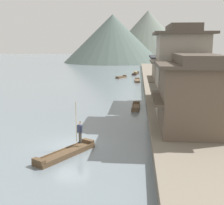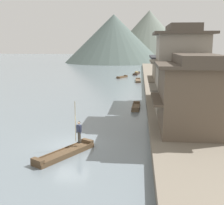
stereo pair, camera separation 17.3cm
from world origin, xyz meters
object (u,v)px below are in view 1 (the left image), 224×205
at_px(boat_moored_far, 121,77).
at_px(house_waterfront_nearest, 196,95).
at_px(house_waterfront_tall, 170,76).
at_px(boat_moored_third, 136,73).
at_px(boat_moored_second, 137,81).
at_px(boat_foreground_poled, 66,153).
at_px(house_waterfront_second, 181,71).
at_px(boatman_person, 80,129).
at_px(boat_moored_nearest, 136,107).

xyz_separation_m(boat_moored_far, house_waterfront_nearest, (8.39, -43.44, 3.54)).
bearing_deg(house_waterfront_tall, boat_moored_far, 104.72).
bearing_deg(house_waterfront_tall, boat_moored_third, 96.97).
xyz_separation_m(boat_moored_second, house_waterfront_nearest, (4.70, -37.46, 3.56)).
height_order(boat_moored_second, house_waterfront_nearest, house_waterfront_nearest).
bearing_deg(boat_foreground_poled, boat_moored_third, 85.63).
distance_m(boat_foreground_poled, house_waterfront_second, 14.98).
bearing_deg(house_waterfront_second, boat_moored_second, 97.98).
bearing_deg(house_waterfront_tall, house_waterfront_second, -88.26).
bearing_deg(boatman_person, boat_foreground_poled, -120.09).
xyz_separation_m(boatman_person, house_waterfront_tall, (8.14, 16.75, 2.16)).
bearing_deg(boat_moored_far, boat_foreground_poled, -91.29).
bearing_deg(house_waterfront_tall, boatman_person, -115.93).
relative_size(boatman_person, house_waterfront_tall, 0.38).
height_order(boat_moored_second, house_waterfront_second, house_waterfront_second).
bearing_deg(boat_moored_second, boat_moored_third, 92.06).
xyz_separation_m(boatman_person, boat_moored_nearest, (3.95, 14.32, -1.36)).
bearing_deg(boatman_person, boat_moored_third, 86.31).
distance_m(boatman_person, house_waterfront_tall, 18.75).
bearing_deg(boat_moored_third, boat_moored_second, -87.94).
bearing_deg(boatman_person, house_waterfront_second, 48.84).
bearing_deg(boatman_person, boat_moored_nearest, 74.59).
bearing_deg(boat_foreground_poled, house_waterfront_second, 50.00).
bearing_deg(boat_moored_second, house_waterfront_second, -82.02).
bearing_deg(house_waterfront_tall, house_waterfront_nearest, -87.58).
bearing_deg(house_waterfront_nearest, boat_moored_nearest, 112.98).
distance_m(boat_moored_nearest, house_waterfront_nearest, 12.73).
xyz_separation_m(boat_moored_nearest, house_waterfront_second, (4.41, -4.75, 4.83)).
relative_size(house_waterfront_nearest, house_waterfront_tall, 0.82).
height_order(house_waterfront_nearest, house_waterfront_second, house_waterfront_second).
bearing_deg(boat_moored_third, boat_moored_nearest, -89.39).
bearing_deg(boatman_person, house_waterfront_tall, 64.07).
height_order(boat_moored_far, house_waterfront_nearest, house_waterfront_nearest).
distance_m(boat_foreground_poled, boat_moored_second, 42.08).
relative_size(boat_moored_far, house_waterfront_second, 0.43).
xyz_separation_m(boat_moored_nearest, boat_moored_second, (0.08, 26.20, -0.04)).
distance_m(boat_foreground_poled, house_waterfront_tall, 20.42).
bearing_deg(house_waterfront_tall, boat_moored_nearest, -149.93).
distance_m(boat_moored_second, house_waterfront_tall, 24.38).
distance_m(boatman_person, boat_moored_third, 54.72).
relative_size(boat_moored_second, house_waterfront_second, 0.67).
distance_m(boat_moored_nearest, boat_moored_second, 26.20).
height_order(boat_moored_third, boat_moored_far, boat_moored_third).
bearing_deg(boat_moored_second, house_waterfront_nearest, -82.85).
relative_size(boat_moored_second, house_waterfront_nearest, 0.89).
distance_m(boat_moored_nearest, house_waterfront_tall, 5.99).
height_order(boat_moored_second, boat_moored_third, boat_moored_third).
bearing_deg(boat_moored_second, house_waterfront_tall, -80.17).
relative_size(boat_moored_nearest, house_waterfront_tall, 0.50).
bearing_deg(boat_moored_third, house_waterfront_second, -83.86).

